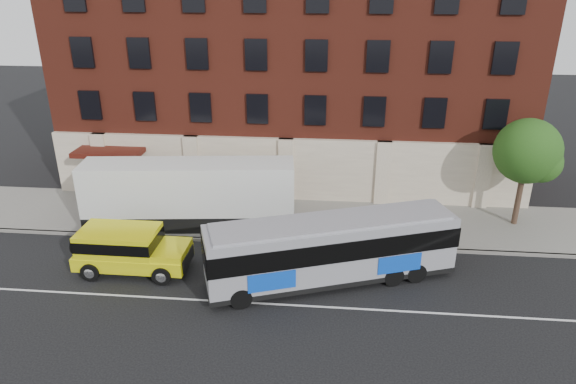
# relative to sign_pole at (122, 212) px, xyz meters

# --- Properties ---
(ground) EXTENTS (120.00, 120.00, 0.00)m
(ground) POSITION_rel_sign_pole_xyz_m (8.50, -6.15, -1.45)
(ground) COLOR black
(ground) RESTS_ON ground
(sidewalk) EXTENTS (60.00, 6.00, 0.15)m
(sidewalk) POSITION_rel_sign_pole_xyz_m (8.50, 2.85, -1.38)
(sidewalk) COLOR gray
(sidewalk) RESTS_ON ground
(kerb) EXTENTS (60.00, 0.25, 0.15)m
(kerb) POSITION_rel_sign_pole_xyz_m (8.50, -0.15, -1.38)
(kerb) COLOR gray
(kerb) RESTS_ON ground
(lane_line) EXTENTS (60.00, 0.12, 0.01)m
(lane_line) POSITION_rel_sign_pole_xyz_m (8.50, -5.65, -1.45)
(lane_line) COLOR silver
(lane_line) RESTS_ON ground
(building) EXTENTS (30.00, 12.10, 15.00)m
(building) POSITION_rel_sign_pole_xyz_m (8.49, 10.77, 6.13)
(building) COLOR maroon
(building) RESTS_ON sidewalk
(sign_pole) EXTENTS (0.30, 0.20, 2.50)m
(sign_pole) POSITION_rel_sign_pole_xyz_m (0.00, 0.00, 0.00)
(sign_pole) COLOR slate
(sign_pole) RESTS_ON ground
(street_tree) EXTENTS (3.60, 3.60, 6.20)m
(street_tree) POSITION_rel_sign_pole_xyz_m (22.04, 3.34, 2.96)
(street_tree) COLOR #332319
(street_tree) RESTS_ON sidewalk
(city_bus) EXTENTS (11.89, 6.31, 3.22)m
(city_bus) POSITION_rel_sign_pole_xyz_m (11.51, -3.49, 0.32)
(city_bus) COLOR gray
(city_bus) RESTS_ON ground
(yellow_suv) EXTENTS (5.75, 2.56, 2.19)m
(yellow_suv) POSITION_rel_sign_pole_xyz_m (1.63, -3.44, -0.19)
(yellow_suv) COLOR yellow
(yellow_suv) RESTS_ON ground
(shipping_container) EXTENTS (11.92, 3.66, 3.91)m
(shipping_container) POSITION_rel_sign_pole_xyz_m (3.44, 1.45, 0.48)
(shipping_container) COLOR black
(shipping_container) RESTS_ON ground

